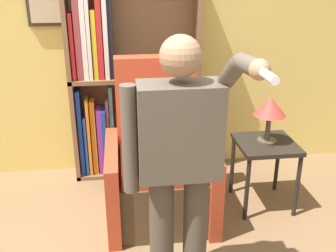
% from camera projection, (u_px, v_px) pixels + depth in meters
% --- Properties ---
extents(wall_back, '(8.00, 0.11, 2.80)m').
position_uv_depth(wall_back, '(120.00, 32.00, 3.73)').
color(wall_back, '#E0C160').
rests_on(wall_back, ground_plane).
extents(bookcase, '(1.23, 0.28, 2.00)m').
position_uv_depth(bookcase, '(117.00, 79.00, 3.73)').
color(bookcase, brown).
rests_on(bookcase, ground_plane).
extents(armchair, '(0.87, 0.83, 1.31)m').
position_uv_depth(armchair, '(159.00, 170.00, 3.28)').
color(armchair, '#4C3823').
rests_on(armchair, ground_plane).
extents(person_standing, '(0.62, 0.78, 1.66)m').
position_uv_depth(person_standing, '(179.00, 159.00, 2.24)').
color(person_standing, '#473D33').
rests_on(person_standing, ground_plane).
extents(side_table, '(0.49, 0.49, 0.60)m').
position_uv_depth(side_table, '(266.00, 152.00, 3.36)').
color(side_table, black).
rests_on(side_table, ground_plane).
extents(table_lamp, '(0.26, 0.26, 0.40)m').
position_uv_depth(table_lamp, '(270.00, 109.00, 3.21)').
color(table_lamp, '#4C4233').
rests_on(table_lamp, side_table).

